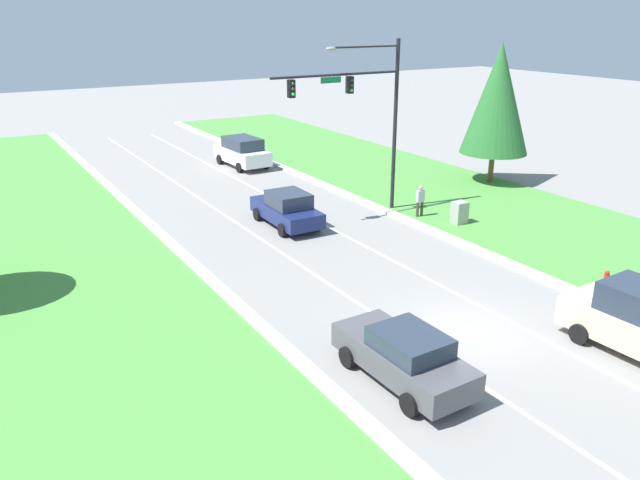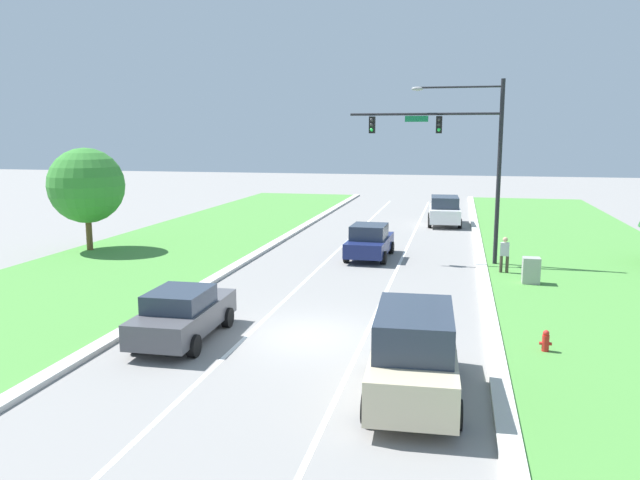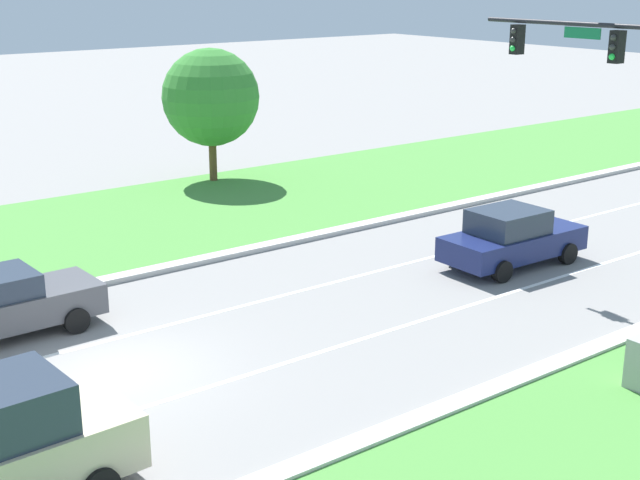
{
  "view_description": "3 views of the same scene",
  "coord_description": "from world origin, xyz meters",
  "px_view_note": "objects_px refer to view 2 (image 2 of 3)",
  "views": [
    {
      "loc": [
        -13.5,
        -13.07,
        9.84
      ],
      "look_at": [
        -0.59,
        8.3,
        0.75
      ],
      "focal_mm": 35.0,
      "sensor_mm": 36.0,
      "label": 1
    },
    {
      "loc": [
        4.46,
        -18.1,
        6.18
      ],
      "look_at": [
        -1.85,
        10.29,
        1.25
      ],
      "focal_mm": 35.0,
      "sensor_mm": 36.0,
      "label": 2
    },
    {
      "loc": [
        16.83,
        -7.18,
        8.41
      ],
      "look_at": [
        -1.72,
        6.99,
        1.37
      ],
      "focal_mm": 50.0,
      "sensor_mm": 36.0,
      "label": 3
    }
  ],
  "objects_px": {
    "traffic_signal_mast": "(458,144)",
    "navy_sedan": "(370,241)",
    "champagne_suv": "(414,353)",
    "pedestrian": "(505,254)",
    "oak_near_left_tree": "(86,186)",
    "graphite_sedan": "(183,314)",
    "utility_cabinet": "(531,271)",
    "white_suv": "(444,210)",
    "fire_hydrant": "(546,342)"
  },
  "relations": [
    {
      "from": "traffic_signal_mast",
      "to": "navy_sedan",
      "type": "bearing_deg",
      "value": 174.03
    },
    {
      "from": "traffic_signal_mast",
      "to": "champagne_suv",
      "type": "xyz_separation_m",
      "value": [
        -0.79,
        -16.18,
        -4.63
      ]
    },
    {
      "from": "traffic_signal_mast",
      "to": "champagne_suv",
      "type": "height_order",
      "value": "traffic_signal_mast"
    },
    {
      "from": "pedestrian",
      "to": "oak_near_left_tree",
      "type": "distance_m",
      "value": 21.49
    },
    {
      "from": "oak_near_left_tree",
      "to": "pedestrian",
      "type": "bearing_deg",
      "value": -2.68
    },
    {
      "from": "graphite_sedan",
      "to": "navy_sedan",
      "type": "height_order",
      "value": "navy_sedan"
    },
    {
      "from": "champagne_suv",
      "to": "utility_cabinet",
      "type": "bearing_deg",
      "value": 69.71
    },
    {
      "from": "navy_sedan",
      "to": "pedestrian",
      "type": "relative_size",
      "value": 2.73
    },
    {
      "from": "white_suv",
      "to": "pedestrian",
      "type": "xyz_separation_m",
      "value": [
        3.0,
        -15.08,
        -0.09
      ]
    },
    {
      "from": "traffic_signal_mast",
      "to": "navy_sedan",
      "type": "relative_size",
      "value": 1.88
    },
    {
      "from": "traffic_signal_mast",
      "to": "graphite_sedan",
      "type": "distance_m",
      "value": 16.36
    },
    {
      "from": "navy_sedan",
      "to": "pedestrian",
      "type": "bearing_deg",
      "value": -18.89
    },
    {
      "from": "fire_hydrant",
      "to": "traffic_signal_mast",
      "type": "bearing_deg",
      "value": 102.23
    },
    {
      "from": "white_suv",
      "to": "navy_sedan",
      "type": "xyz_separation_m",
      "value": [
        -3.4,
        -12.7,
        -0.17
      ]
    },
    {
      "from": "graphite_sedan",
      "to": "oak_near_left_tree",
      "type": "bearing_deg",
      "value": 130.41
    },
    {
      "from": "white_suv",
      "to": "traffic_signal_mast",
      "type": "bearing_deg",
      "value": -89.48
    },
    {
      "from": "navy_sedan",
      "to": "fire_hydrant",
      "type": "height_order",
      "value": "navy_sedan"
    },
    {
      "from": "fire_hydrant",
      "to": "graphite_sedan",
      "type": "bearing_deg",
      "value": -174.19
    },
    {
      "from": "white_suv",
      "to": "pedestrian",
      "type": "height_order",
      "value": "white_suv"
    },
    {
      "from": "traffic_signal_mast",
      "to": "navy_sedan",
      "type": "height_order",
      "value": "traffic_signal_mast"
    },
    {
      "from": "graphite_sedan",
      "to": "pedestrian",
      "type": "relative_size",
      "value": 2.71
    },
    {
      "from": "white_suv",
      "to": "graphite_sedan",
      "type": "bearing_deg",
      "value": -107.94
    },
    {
      "from": "graphite_sedan",
      "to": "pedestrian",
      "type": "xyz_separation_m",
      "value": [
        10.14,
        11.51,
        0.12
      ]
    },
    {
      "from": "graphite_sedan",
      "to": "navy_sedan",
      "type": "relative_size",
      "value": 0.99
    },
    {
      "from": "white_suv",
      "to": "oak_near_left_tree",
      "type": "xyz_separation_m",
      "value": [
        -18.32,
        -14.08,
        2.5
      ]
    },
    {
      "from": "fire_hydrant",
      "to": "white_suv",
      "type": "bearing_deg",
      "value": 97.74
    },
    {
      "from": "utility_cabinet",
      "to": "pedestrian",
      "type": "relative_size",
      "value": 0.69
    },
    {
      "from": "oak_near_left_tree",
      "to": "white_suv",
      "type": "bearing_deg",
      "value": 37.55
    },
    {
      "from": "traffic_signal_mast",
      "to": "oak_near_left_tree",
      "type": "height_order",
      "value": "traffic_signal_mast"
    },
    {
      "from": "navy_sedan",
      "to": "fire_hydrant",
      "type": "relative_size",
      "value": 6.6
    },
    {
      "from": "white_suv",
      "to": "navy_sedan",
      "type": "distance_m",
      "value": 13.15
    },
    {
      "from": "champagne_suv",
      "to": "pedestrian",
      "type": "height_order",
      "value": "champagne_suv"
    },
    {
      "from": "champagne_suv",
      "to": "white_suv",
      "type": "bearing_deg",
      "value": 87.41
    },
    {
      "from": "oak_near_left_tree",
      "to": "graphite_sedan",
      "type": "bearing_deg",
      "value": -48.21
    },
    {
      "from": "utility_cabinet",
      "to": "pedestrian",
      "type": "bearing_deg",
      "value": 116.77
    },
    {
      "from": "champagne_suv",
      "to": "traffic_signal_mast",
      "type": "bearing_deg",
      "value": 84.63
    },
    {
      "from": "graphite_sedan",
      "to": "oak_near_left_tree",
      "type": "height_order",
      "value": "oak_near_left_tree"
    },
    {
      "from": "white_suv",
      "to": "graphite_sedan",
      "type": "height_order",
      "value": "white_suv"
    },
    {
      "from": "utility_cabinet",
      "to": "navy_sedan",
      "type": "bearing_deg",
      "value": 149.97
    },
    {
      "from": "graphite_sedan",
      "to": "navy_sedan",
      "type": "bearing_deg",
      "value": 73.56
    },
    {
      "from": "traffic_signal_mast",
      "to": "graphite_sedan",
      "type": "xyz_separation_m",
      "value": [
        -7.93,
        -13.44,
        -4.91
      ]
    },
    {
      "from": "navy_sedan",
      "to": "champagne_suv",
      "type": "height_order",
      "value": "champagne_suv"
    },
    {
      "from": "champagne_suv",
      "to": "graphite_sedan",
      "type": "bearing_deg",
      "value": 156.43
    },
    {
      "from": "traffic_signal_mast",
      "to": "oak_near_left_tree",
      "type": "distance_m",
      "value": 19.25
    },
    {
      "from": "navy_sedan",
      "to": "oak_near_left_tree",
      "type": "height_order",
      "value": "oak_near_left_tree"
    },
    {
      "from": "graphite_sedan",
      "to": "traffic_signal_mast",
      "type": "bearing_deg",
      "value": 58.1
    },
    {
      "from": "graphite_sedan",
      "to": "fire_hydrant",
      "type": "relative_size",
      "value": 6.54
    },
    {
      "from": "graphite_sedan",
      "to": "white_suv",
      "type": "bearing_deg",
      "value": 73.59
    },
    {
      "from": "graphite_sedan",
      "to": "pedestrian",
      "type": "distance_m",
      "value": 15.34
    },
    {
      "from": "utility_cabinet",
      "to": "white_suv",
      "type": "bearing_deg",
      "value": 103.1
    }
  ]
}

